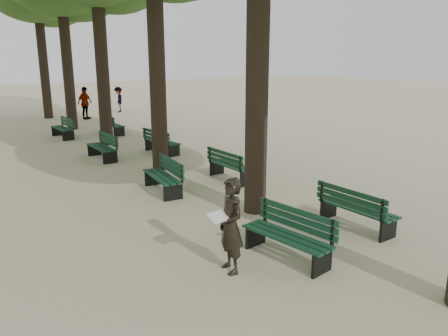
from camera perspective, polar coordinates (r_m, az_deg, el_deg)
ground at (r=7.62m, az=9.44°, el=-14.11°), size 120.00×120.00×0.00m
bench_left_0 at (r=8.15m, az=8.16°, el=-9.95°), size 0.80×1.86×0.92m
bench_left_1 at (r=12.02m, az=-8.03°, el=-1.91°), size 0.79×1.86×0.92m
bench_left_2 at (r=16.34m, az=-15.66°, el=2.03°), size 0.59×1.81×0.92m
bench_left_3 at (r=21.25m, az=-20.34°, el=4.42°), size 0.64×1.82×0.92m
bench_right_0 at (r=9.88m, az=16.94°, el=-6.04°), size 0.60×1.81×0.92m
bench_right_1 at (r=13.09m, az=1.00°, el=-0.42°), size 0.59×1.81×0.92m
bench_right_2 at (r=16.94m, az=-8.10°, el=2.84°), size 0.79×1.86×0.92m
bench_right_3 at (r=21.64m, az=-14.33°, el=5.03°), size 0.61×1.81×0.92m
man_with_map at (r=7.43m, az=0.89°, el=-7.55°), size 0.65×0.71×1.67m
pedestrian_c at (r=27.26m, az=-17.72°, el=8.08°), size 1.16×0.90×1.91m
pedestrian_b at (r=30.28m, az=-13.60°, el=8.69°), size 0.69×1.13×1.67m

